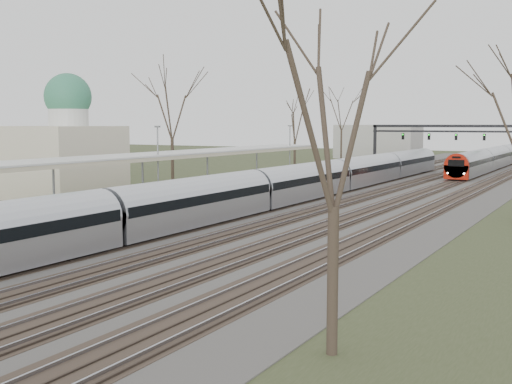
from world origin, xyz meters
TOP-DOWN VIEW (x-y plane):
  - track_bed at (0.26, 55.00)m, footprint 24.00×160.00m
  - platform at (-9.05, 37.50)m, footprint 3.50×69.00m
  - canopy at (-9.05, 32.99)m, footprint 4.10×50.00m
  - dome_building at (-21.71, 38.00)m, footprint 10.00×8.00m
  - signal_gantry at (0.29, 84.99)m, footprint 21.00×0.59m
  - tree_west_far at (-17.00, 48.00)m, footprint 5.50×5.50m
  - tree_east_near at (13.00, 15.00)m, footprint 4.50×4.50m
  - train_near at (-2.50, 45.36)m, footprint 2.62×75.21m
  - train_far at (4.50, 106.46)m, footprint 2.62×75.21m

SIDE VIEW (x-z plane):
  - track_bed at x=0.26m, z-range -0.05..0.17m
  - platform at x=-9.05m, z-range 0.00..1.00m
  - train_near at x=-2.50m, z-range -0.05..3.00m
  - train_far at x=4.50m, z-range -0.05..3.00m
  - dome_building at x=-21.71m, z-range -1.43..8.87m
  - canopy at x=-9.05m, z-range 2.37..5.48m
  - signal_gantry at x=0.29m, z-range 1.87..7.95m
  - tree_east_near at x=13.00m, z-range 1.92..11.19m
  - tree_west_far at x=-17.00m, z-range 2.35..13.68m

